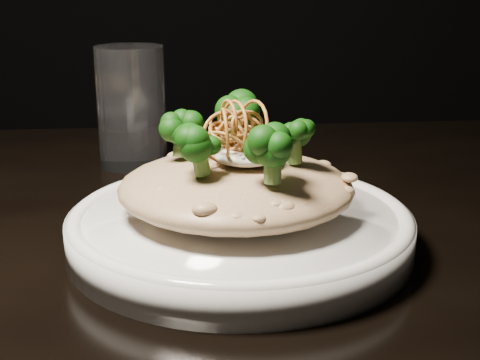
# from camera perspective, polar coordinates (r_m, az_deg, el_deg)

# --- Properties ---
(table) EXTENTS (1.10, 0.80, 0.75)m
(table) POSITION_cam_1_polar(r_m,az_deg,el_deg) (0.60, 0.66, -11.68)
(table) COLOR black
(table) RESTS_ON ground
(plate) EXTENTS (0.27, 0.27, 0.03)m
(plate) POSITION_cam_1_polar(r_m,az_deg,el_deg) (0.53, -0.00, -4.29)
(plate) COLOR silver
(plate) RESTS_ON table
(risotto) EXTENTS (0.18, 0.18, 0.04)m
(risotto) POSITION_cam_1_polar(r_m,az_deg,el_deg) (0.52, -0.33, -0.60)
(risotto) COLOR brown
(risotto) RESTS_ON plate
(broccoli) EXTENTS (0.13, 0.13, 0.05)m
(broccoli) POSITION_cam_1_polar(r_m,az_deg,el_deg) (0.50, -0.03, 4.00)
(broccoli) COLOR black
(broccoli) RESTS_ON risotto
(cheese) EXTENTS (0.05, 0.05, 0.01)m
(cheese) POSITION_cam_1_polar(r_m,az_deg,el_deg) (0.51, 0.55, 2.23)
(cheese) COLOR silver
(cheese) RESTS_ON risotto
(shallots) EXTENTS (0.06, 0.06, 0.04)m
(shallots) POSITION_cam_1_polar(r_m,az_deg,el_deg) (0.50, -0.13, 5.02)
(shallots) COLOR brown
(shallots) RESTS_ON cheese
(drinking_glass) EXTENTS (0.08, 0.08, 0.13)m
(drinking_glass) POSITION_cam_1_polar(r_m,az_deg,el_deg) (0.75, -9.25, 6.19)
(drinking_glass) COLOR silver
(drinking_glass) RESTS_ON table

